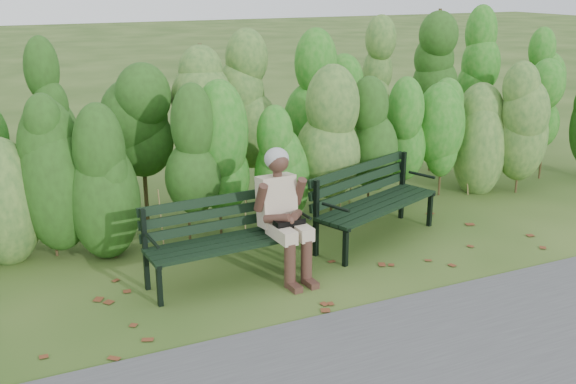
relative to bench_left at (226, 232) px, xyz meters
name	(u,v)px	position (x,y,z in m)	size (l,w,h in m)	color
ground	(302,271)	(0.75, -0.19, -0.48)	(80.00, 80.00, 0.00)	#274814
footpath	(432,382)	(0.75, -2.39, -0.48)	(60.00, 2.50, 0.01)	#474749
hedge_band	(235,117)	(0.75, 1.68, 0.77)	(11.04, 1.67, 2.42)	#47381E
leaf_litter	(296,267)	(0.73, -0.08, -0.48)	(5.70, 2.22, 0.01)	brown
bench_left	(226,232)	(0.00, 0.00, 0.00)	(1.67, 0.63, 0.82)	black
bench_right	(371,197)	(1.86, 0.31, 0.02)	(1.79, 1.15, 0.85)	black
seated_woman	(283,207)	(0.56, -0.14, 0.23)	(0.53, 0.78, 1.29)	beige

